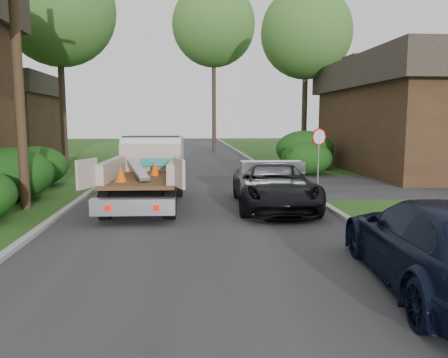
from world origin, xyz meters
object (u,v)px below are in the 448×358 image
house_right (432,114)px  tree_left_far (58,9)px  tree_center_far (214,25)px  navy_suv (442,245)px  tree_right_far (306,33)px  black_pickup (274,185)px  flatbed_truck (150,166)px  stop_sign (319,145)px  utility_pole (16,41)px

house_right → tree_left_far: tree_left_far is taller
tree_center_far → navy_suv: (1.80, -32.50, -10.21)m
tree_right_far → tree_center_far: 11.68m
house_right → black_pickup: 14.44m
tree_center_far → flatbed_truck: bearing=-98.7°
stop_sign → black_pickup: size_ratio=0.48×
tree_center_far → black_pickup: bearing=-89.1°
utility_pole → flatbed_truck: 5.60m
house_right → navy_suv: size_ratio=2.45×
flatbed_truck → navy_suv: flatbed_truck is taller
utility_pole → flatbed_truck: utility_pole is taller
tree_right_far → flatbed_truck: (-9.15, -13.98, -7.26)m
utility_pole → house_right: size_ratio=0.77×
house_right → navy_suv: 19.04m
tree_right_far → flatbed_truck: size_ratio=1.91×
flatbed_truck → tree_center_far: bearing=83.6°
black_pickup → utility_pole: bearing=179.4°
flatbed_truck → navy_suv: size_ratio=1.14×
flatbed_truck → stop_sign: bearing=25.7°
stop_sign → tree_center_far: 23.15m
black_pickup → tree_right_far: bearing=74.7°
stop_sign → navy_suv: (-1.40, -11.50, -1.01)m
house_right → flatbed_truck: 16.80m
flatbed_truck → black_pickup: size_ratio=1.16×
stop_sign → utility_pole: 11.91m
utility_pole → black_pickup: 9.06m
tree_left_far → stop_sign: bearing=-32.2°
stop_sign → tree_right_far: tree_right_far is taller
tree_left_far → tree_center_far: bearing=53.8°
flatbed_truck → house_right: bearing=30.8°
stop_sign → house_right: size_ratio=0.19×
tree_left_far → flatbed_truck: (5.85, -10.98, -7.76)m
tree_right_far → utility_pole: bearing=-130.8°
stop_sign → tree_right_far: bearing=78.2°
utility_pole → house_right: bearing=26.0°
tree_left_far → navy_suv: tree_left_far is taller
tree_left_far → flatbed_truck: 14.66m
navy_suv → tree_center_far: bearing=-80.0°
utility_pole → house_right: utility_pole is taller
tree_right_far → black_pickup: bearing=-108.2°
flatbed_truck → navy_suv: 10.12m
utility_pole → tree_left_far: size_ratio=0.82×
stop_sign → navy_suv: bearing=-96.9°
tree_right_far → black_pickup: 18.07m
flatbed_truck → navy_suv: bearing=-55.2°
house_right → tree_center_far: bearing=124.5°
house_right → tree_right_far: size_ratio=1.13×
stop_sign → black_pickup: stop_sign is taller
tree_right_far → navy_suv: bearing=-99.3°
utility_pole → tree_right_far: tree_right_far is taller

